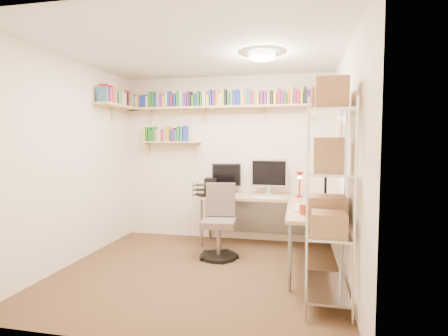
% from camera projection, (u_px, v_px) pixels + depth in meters
% --- Properties ---
extents(ground, '(3.20, 3.20, 0.00)m').
position_uv_depth(ground, '(198.00, 272.00, 4.02)').
color(ground, '#47341E').
rests_on(ground, ground).
extents(room_shell, '(3.24, 3.04, 2.52)m').
position_uv_depth(room_shell, '(198.00, 137.00, 3.91)').
color(room_shell, beige).
rests_on(room_shell, ground).
extents(wall_shelves, '(3.12, 1.09, 0.80)m').
position_uv_depth(wall_shelves, '(196.00, 107.00, 5.23)').
color(wall_shelves, tan).
rests_on(wall_shelves, ground).
extents(corner_desk, '(1.93, 1.88, 1.25)m').
position_uv_depth(corner_desk, '(266.00, 199.00, 4.78)').
color(corner_desk, '#D5B28A').
rests_on(corner_desk, ground).
extents(office_chair, '(0.50, 0.51, 0.96)m').
position_uv_depth(office_chair, '(219.00, 226.00, 4.54)').
color(office_chair, black).
rests_on(office_chair, ground).
extents(wire_rack, '(0.42, 0.81, 2.03)m').
position_uv_depth(wire_rack, '(328.00, 169.00, 3.20)').
color(wire_rack, silver).
rests_on(wire_rack, ground).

